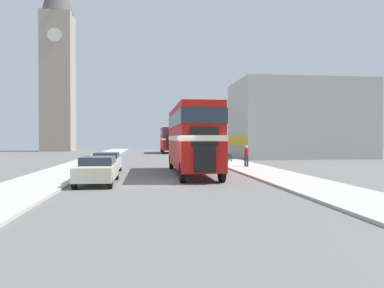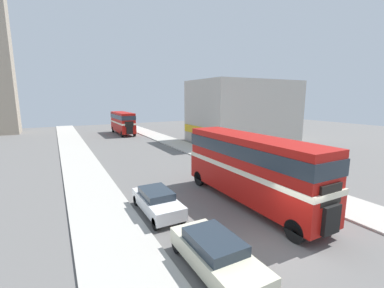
{
  "view_description": "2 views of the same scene",
  "coord_description": "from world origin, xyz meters",
  "px_view_note": "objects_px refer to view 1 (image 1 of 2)",
  "views": [
    {
      "loc": [
        -1.18,
        -19.72,
        2.36
      ],
      "look_at": [
        1.75,
        4.5,
        1.98
      ],
      "focal_mm": 35.0,
      "sensor_mm": 36.0,
      "label": 1
    },
    {
      "loc": [
        -8.75,
        -7.46,
        6.65
      ],
      "look_at": [
        1.75,
        12.06,
        2.64
      ],
      "focal_mm": 24.0,
      "sensor_mm": 36.0,
      "label": 2
    }
  ],
  "objects_px": {
    "bicycle_on_pavement": "(230,157)",
    "church_tower": "(58,50)",
    "car_parked_near": "(98,170)",
    "pedestrian_walking": "(246,155)",
    "car_parked_mid": "(107,162)",
    "bus_distant": "(169,138)",
    "double_decker_bus": "(192,135)"
  },
  "relations": [
    {
      "from": "car_parked_near",
      "to": "car_parked_mid",
      "type": "relative_size",
      "value": 1.07
    },
    {
      "from": "pedestrian_walking",
      "to": "bicycle_on_pavement",
      "type": "distance_m",
      "value": 7.06
    },
    {
      "from": "double_decker_bus",
      "to": "pedestrian_walking",
      "type": "relative_size",
      "value": 6.7
    },
    {
      "from": "bus_distant",
      "to": "church_tower",
      "type": "xyz_separation_m",
      "value": [
        -19.6,
        11.03,
        16.05
      ]
    },
    {
      "from": "car_parked_near",
      "to": "church_tower",
      "type": "height_order",
      "value": "church_tower"
    },
    {
      "from": "bus_distant",
      "to": "car_parked_mid",
      "type": "bearing_deg",
      "value": -100.28
    },
    {
      "from": "bus_distant",
      "to": "church_tower",
      "type": "height_order",
      "value": "church_tower"
    },
    {
      "from": "bus_distant",
      "to": "car_parked_mid",
      "type": "relative_size",
      "value": 2.2
    },
    {
      "from": "pedestrian_walking",
      "to": "church_tower",
      "type": "xyz_separation_m",
      "value": [
        -23.89,
        42.14,
        17.4
      ]
    },
    {
      "from": "bus_distant",
      "to": "pedestrian_walking",
      "type": "relative_size",
      "value": 5.77
    },
    {
      "from": "pedestrian_walking",
      "to": "bicycle_on_pavement",
      "type": "height_order",
      "value": "pedestrian_walking"
    },
    {
      "from": "bicycle_on_pavement",
      "to": "church_tower",
      "type": "distance_m",
      "value": 46.25
    },
    {
      "from": "pedestrian_walking",
      "to": "church_tower",
      "type": "bearing_deg",
      "value": 119.55
    },
    {
      "from": "car_parked_near",
      "to": "car_parked_mid",
      "type": "height_order",
      "value": "car_parked_near"
    },
    {
      "from": "bus_distant",
      "to": "bicycle_on_pavement",
      "type": "distance_m",
      "value": 24.57
    },
    {
      "from": "pedestrian_walking",
      "to": "car_parked_mid",
      "type": "bearing_deg",
      "value": -163.33
    },
    {
      "from": "car_parked_mid",
      "to": "bicycle_on_pavement",
      "type": "distance_m",
      "value": 14.81
    },
    {
      "from": "bicycle_on_pavement",
      "to": "church_tower",
      "type": "bearing_deg",
      "value": 124.52
    },
    {
      "from": "double_decker_bus",
      "to": "car_parked_mid",
      "type": "relative_size",
      "value": 2.55
    },
    {
      "from": "bicycle_on_pavement",
      "to": "church_tower",
      "type": "relative_size",
      "value": 0.05
    },
    {
      "from": "bus_distant",
      "to": "pedestrian_walking",
      "type": "height_order",
      "value": "bus_distant"
    },
    {
      "from": "double_decker_bus",
      "to": "bicycle_on_pavement",
      "type": "bearing_deg",
      "value": 66.1
    },
    {
      "from": "bus_distant",
      "to": "church_tower",
      "type": "distance_m",
      "value": 27.63
    },
    {
      "from": "double_decker_bus",
      "to": "bicycle_on_pavement",
      "type": "xyz_separation_m",
      "value": [
        5.13,
        11.58,
        -2.1
      ]
    },
    {
      "from": "pedestrian_walking",
      "to": "church_tower",
      "type": "height_order",
      "value": "church_tower"
    },
    {
      "from": "bus_distant",
      "to": "car_parked_near",
      "type": "distance_m",
      "value": 40.65
    },
    {
      "from": "car_parked_mid",
      "to": "bus_distant",
      "type": "bearing_deg",
      "value": 79.72
    },
    {
      "from": "car_parked_near",
      "to": "pedestrian_walking",
      "type": "bearing_deg",
      "value": 41.23
    },
    {
      "from": "bus_distant",
      "to": "pedestrian_walking",
      "type": "distance_m",
      "value": 31.43
    },
    {
      "from": "bus_distant",
      "to": "bicycle_on_pavement",
      "type": "bearing_deg",
      "value": -79.3
    },
    {
      "from": "pedestrian_walking",
      "to": "bus_distant",
      "type": "bearing_deg",
      "value": 97.86
    },
    {
      "from": "double_decker_bus",
      "to": "car_parked_mid",
      "type": "distance_m",
      "value": 6.09
    }
  ]
}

